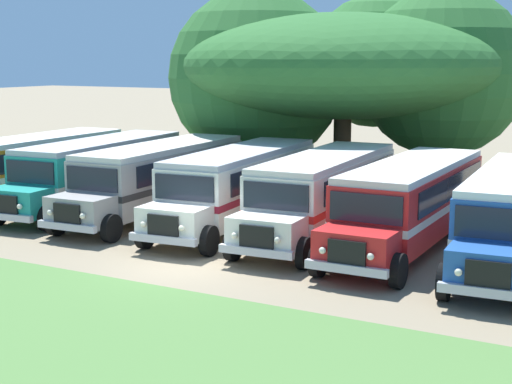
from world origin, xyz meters
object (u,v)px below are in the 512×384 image
object	(u,v)px
parked_bus_slot_0	(34,165)
parked_bus_slot_1	(98,169)
parked_bus_slot_4	(323,190)
parked_bus_slot_5	(410,200)
parked_bus_slot_3	(239,183)
parked_bus_slot_2	(159,176)
broad_shade_tree	(345,69)

from	to	relation	value
parked_bus_slot_0	parked_bus_slot_1	bearing A→B (deg)	92.58
parked_bus_slot_4	parked_bus_slot_5	bearing A→B (deg)	79.14
parked_bus_slot_5	parked_bus_slot_3	bearing A→B (deg)	-93.54
parked_bus_slot_1	parked_bus_slot_3	world-z (taller)	same
parked_bus_slot_2	parked_bus_slot_3	world-z (taller)	same
broad_shade_tree	parked_bus_slot_0	bearing A→B (deg)	-131.94
parked_bus_slot_5	parked_bus_slot_0	bearing A→B (deg)	-91.26
parked_bus_slot_3	parked_bus_slot_4	bearing A→B (deg)	85.92
parked_bus_slot_2	broad_shade_tree	bearing A→B (deg)	160.28
broad_shade_tree	parked_bus_slot_2	bearing A→B (deg)	-106.75
broad_shade_tree	parked_bus_slot_5	bearing A→B (deg)	-57.82
parked_bus_slot_3	broad_shade_tree	distance (m)	11.87
parked_bus_slot_1	parked_bus_slot_3	size ratio (longest dim) A/B	1.00
parked_bus_slot_0	broad_shade_tree	bearing A→B (deg)	136.14
parked_bus_slot_0	parked_bus_slot_5	distance (m)	17.37
parked_bus_slot_4	parked_bus_slot_5	world-z (taller)	same
parked_bus_slot_2	parked_bus_slot_5	distance (m)	10.59
parked_bus_slot_1	broad_shade_tree	size ratio (longest dim) A/B	0.64
parked_bus_slot_2	broad_shade_tree	size ratio (longest dim) A/B	0.64
parked_bus_slot_2	parked_bus_slot_3	distance (m)	3.74
parked_bus_slot_2	parked_bus_slot_3	size ratio (longest dim) A/B	0.99
parked_bus_slot_0	parked_bus_slot_1	world-z (taller)	same
parked_bus_slot_2	parked_bus_slot_4	size ratio (longest dim) A/B	1.00
parked_bus_slot_0	parked_bus_slot_5	xyz separation A→B (m)	(17.37, -0.18, 0.00)
parked_bus_slot_2	broad_shade_tree	distance (m)	12.38
parked_bus_slot_4	broad_shade_tree	distance (m)	12.42
parked_bus_slot_0	broad_shade_tree	world-z (taller)	broad_shade_tree
parked_bus_slot_1	parked_bus_slot_3	xyz separation A→B (m)	(7.04, -0.11, 0.00)
parked_bus_slot_2	parked_bus_slot_5	world-z (taller)	same
parked_bus_slot_3	parked_bus_slot_5	size ratio (longest dim) A/B	1.01
parked_bus_slot_1	broad_shade_tree	distance (m)	13.52
parked_bus_slot_2	parked_bus_slot_4	distance (m)	7.21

